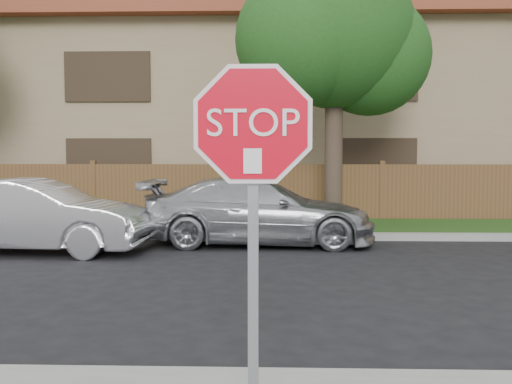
{
  "coord_description": "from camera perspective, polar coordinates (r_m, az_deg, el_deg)",
  "views": [
    {
      "loc": [
        1.06,
        -5.1,
        2.0
      ],
      "look_at": [
        0.93,
        -0.9,
        1.7
      ],
      "focal_mm": 42.0,
      "sensor_mm": 36.0,
      "label": 1
    }
  ],
  "objects": [
    {
      "name": "sedan_right",
      "position": [
        12.61,
        0.25,
        -1.85
      ],
      "size": [
        4.89,
        2.06,
        1.41
      ],
      "primitive_type": "imported",
      "rotation": [
        0.0,
        0.0,
        1.55
      ],
      "color": "#A8A9AF",
      "rests_on": "ground"
    },
    {
      "name": "ground",
      "position": [
        5.58,
        -9.71,
        -16.99
      ],
      "size": [
        90.0,
        90.0,
        0.0
      ],
      "primitive_type": "plane",
      "color": "black",
      "rests_on": "ground"
    },
    {
      "name": "far_curb",
      "position": [
        13.43,
        -2.73,
        -4.2
      ],
      "size": [
        70.0,
        0.3,
        0.15
      ],
      "primitive_type": "cube",
      "color": "gray",
      "rests_on": "ground"
    },
    {
      "name": "stop_sign",
      "position": [
        3.63,
        -0.29,
        1.4
      ],
      "size": [
        1.01,
        0.13,
        2.55
      ],
      "color": "gray",
      "rests_on": "sidewalk_near"
    },
    {
      "name": "fence",
      "position": [
        16.58,
        -1.85,
        -0.11
      ],
      "size": [
        70.0,
        0.12,
        1.6
      ],
      "primitive_type": "cube",
      "color": "brown",
      "rests_on": "ground"
    },
    {
      "name": "apartment_building",
      "position": [
        22.18,
        -0.92,
        7.99
      ],
      "size": [
        35.2,
        9.2,
        7.2
      ],
      "color": "#957C5D",
      "rests_on": "ground"
    },
    {
      "name": "sedan_left",
      "position": [
        12.33,
        -20.37,
        -2.17
      ],
      "size": [
        4.43,
        1.75,
        1.44
      ],
      "primitive_type": "imported",
      "rotation": [
        0.0,
        0.0,
        1.52
      ],
      "color": "silver",
      "rests_on": "ground"
    },
    {
      "name": "grass_strip",
      "position": [
        15.06,
        -2.23,
        -3.36
      ],
      "size": [
        70.0,
        3.0,
        0.12
      ],
      "primitive_type": "cube",
      "color": "#1E4714",
      "rests_on": "ground"
    },
    {
      "name": "tree_mid",
      "position": [
        15.02,
        7.62,
        15.05
      ],
      "size": [
        4.8,
        3.9,
        7.35
      ],
      "color": "#382B21",
      "rests_on": "ground"
    }
  ]
}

